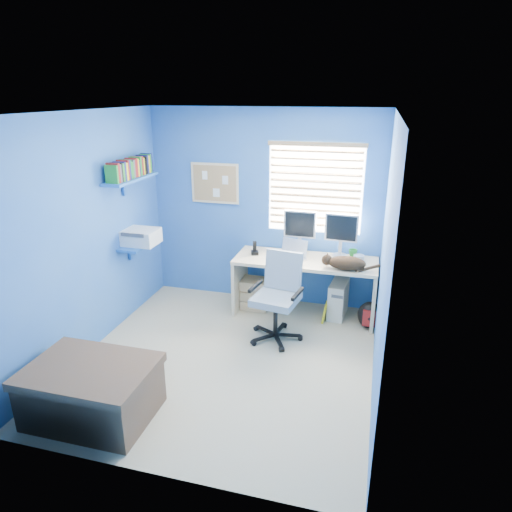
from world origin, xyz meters
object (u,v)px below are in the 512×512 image
(laptop, at_px, (290,251))
(cat, at_px, (347,263))
(tower_pc, at_px, (338,299))
(desk, at_px, (305,287))
(office_chair, at_px, (277,308))

(laptop, bearing_deg, cat, 2.88)
(laptop, xyz_separation_m, tower_pc, (0.60, 0.15, -0.62))
(tower_pc, bearing_deg, cat, -67.27)
(desk, xyz_separation_m, tower_pc, (0.42, 0.07, -0.14))
(desk, bearing_deg, laptop, -157.29)
(desk, distance_m, office_chair, 0.68)
(cat, relative_size, tower_pc, 0.97)
(cat, xyz_separation_m, office_chair, (-0.71, -0.44, -0.45))
(laptop, bearing_deg, tower_pc, 27.85)
(office_chair, bearing_deg, tower_pc, 49.31)
(tower_pc, relative_size, office_chair, 0.46)
(cat, xyz_separation_m, tower_pc, (-0.09, 0.28, -0.59))
(desk, relative_size, office_chair, 1.75)
(tower_pc, bearing_deg, laptop, -160.65)
(laptop, xyz_separation_m, cat, (0.69, -0.14, -0.03))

